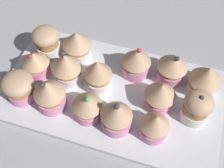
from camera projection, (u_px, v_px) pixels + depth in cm
name	position (u px, v px, depth cm)	size (l,w,h in cm)	color
ground_plane	(112.00, 99.00, 62.06)	(180.00, 180.00, 3.00)	#9E9EA3
baking_tray	(112.00, 94.00, 60.32)	(46.06, 25.74, 1.20)	silver
cupcake_0	(205.00, 79.00, 56.75)	(6.71, 6.71, 7.64)	white
cupcake_1	(172.00, 67.00, 58.71)	(6.40, 6.40, 7.70)	pink
cupcake_2	(136.00, 61.00, 59.49)	(6.26, 6.26, 7.86)	pink
cupcake_3	(77.00, 44.00, 62.35)	(6.57, 6.57, 7.30)	white
cupcake_4	(47.00, 41.00, 62.76)	(6.13, 6.13, 7.38)	white
cupcake_5	(197.00, 107.00, 53.54)	(5.62, 5.62, 7.59)	white
cupcake_6	(160.00, 96.00, 54.85)	(6.24, 6.24, 7.18)	pink
cupcake_7	(98.00, 74.00, 57.33)	(5.83, 5.83, 8.10)	white
cupcake_8	(67.00, 67.00, 58.62)	(6.39, 6.39, 7.98)	white
cupcake_9	(35.00, 64.00, 59.85)	(5.82, 5.82, 6.72)	pink
cupcake_10	(155.00, 125.00, 51.71)	(5.52, 5.52, 6.69)	pink
cupcake_11	(117.00, 115.00, 52.22)	(6.02, 6.02, 8.22)	pink
cupcake_12	(87.00, 105.00, 53.85)	(5.93, 5.93, 7.29)	pink
cupcake_13	(50.00, 94.00, 54.91)	(6.26, 6.26, 8.05)	pink
cupcake_14	(19.00, 87.00, 56.62)	(6.43, 6.43, 6.28)	pink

